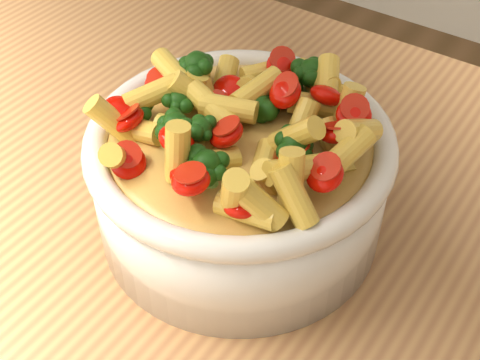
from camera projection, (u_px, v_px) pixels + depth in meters
The scene contains 3 objects.
table at pixel (267, 357), 0.60m from camera, with size 1.20×0.80×0.90m.
serving_bowl at pixel (240, 179), 0.55m from camera, with size 0.25×0.25×0.11m.
pasta_salad at pixel (240, 116), 0.50m from camera, with size 0.19×0.19×0.04m.
Camera 1 is at (0.17, -0.29, 1.33)m, focal length 50.00 mm.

